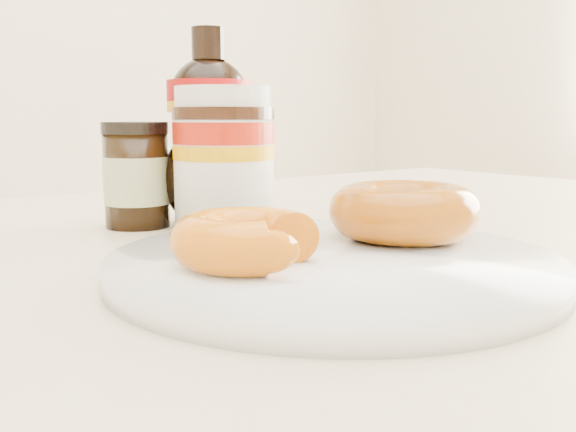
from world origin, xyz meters
TOP-DOWN VIEW (x-y plane):
  - dining_table at (0.00, 0.10)m, footprint 1.40×0.90m
  - plate at (-0.07, -0.03)m, footprint 0.30×0.30m
  - donut_bitten at (-0.13, -0.02)m, footprint 0.12×0.12m
  - donut_whole at (0.02, -0.01)m, footprint 0.14×0.14m
  - nutella_jar at (-0.03, 0.17)m, footprint 0.10×0.10m
  - syrup_bottle at (-0.02, 0.21)m, footprint 0.11×0.10m
  - dark_jar at (-0.09, 0.24)m, footprint 0.06×0.06m

SIDE VIEW (x-z plane):
  - dining_table at x=0.00m, z-range 0.29..1.04m
  - plate at x=-0.07m, z-range 0.75..0.77m
  - donut_bitten at x=-0.13m, z-range 0.77..0.80m
  - donut_whole at x=0.02m, z-range 0.77..0.81m
  - dark_jar at x=-0.09m, z-range 0.75..0.85m
  - nutella_jar at x=-0.03m, z-range 0.76..0.89m
  - syrup_bottle at x=-0.02m, z-range 0.75..0.94m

